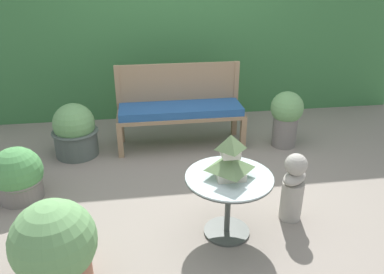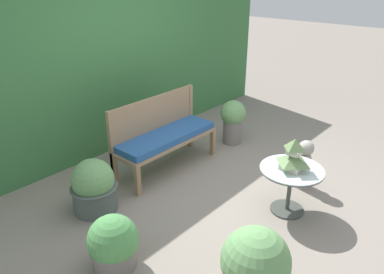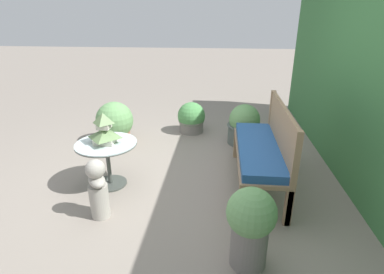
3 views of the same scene
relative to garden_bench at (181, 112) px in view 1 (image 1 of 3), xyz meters
The scene contains 11 objects.
ground 1.02m from the garden_bench, 86.06° to the right, with size 30.00×30.00×0.00m, color gray.
foliage_hedge_back 1.56m from the garden_bench, 87.28° to the left, with size 6.40×0.77×2.39m, color #38703D.
garden_bench is the anchor object (origin of this frame).
bench_backrest 0.33m from the garden_bench, 90.00° to the left, with size 1.45×0.06×0.93m.
patio_table 1.66m from the garden_bench, 84.13° to the right, with size 0.66×0.66×0.52m.
pagoda_birdhouse 1.68m from the garden_bench, 84.13° to the right, with size 0.28×0.28×0.34m.
garden_bust 1.71m from the garden_bench, 64.34° to the right, with size 0.29×0.27×0.60m.
potted_plant_path_edge 1.22m from the garden_bench, ahead, with size 0.37×0.37×0.66m.
potted_plant_table_far 1.82m from the garden_bench, 150.24° to the right, with size 0.45×0.45×0.50m.
potted_plant_bench_right 2.26m from the garden_bench, 117.73° to the right, with size 0.55×0.55×0.62m.
potted_plant_patio_mid 1.19m from the garden_bench, behind, with size 0.51×0.51×0.60m.
Camera 1 is at (-0.52, -3.06, 1.93)m, focal length 35.00 mm.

